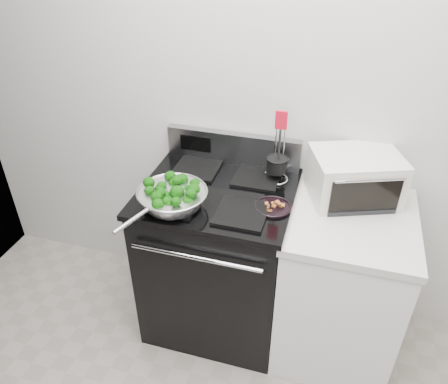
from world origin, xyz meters
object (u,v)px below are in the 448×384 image
(bacon_plate, at_px, (273,205))
(utensil_holder, at_px, (277,168))
(gas_range, at_px, (218,257))
(skillet, at_px, (172,197))
(toaster_oven, at_px, (354,177))

(bacon_plate, distance_m, utensil_holder, 0.27)
(gas_range, bearing_deg, utensil_holder, 33.70)
(skillet, height_order, utensil_holder, utensil_holder)
(gas_range, xyz_separation_m, utensil_holder, (0.27, 0.18, 0.53))
(bacon_plate, xyz_separation_m, toaster_oven, (0.36, 0.25, 0.07))
(gas_range, relative_size, bacon_plate, 6.32)
(bacon_plate, distance_m, toaster_oven, 0.45)
(utensil_holder, distance_m, toaster_oven, 0.39)
(gas_range, xyz_separation_m, bacon_plate, (0.30, -0.08, 0.48))
(utensil_holder, height_order, toaster_oven, utensil_holder)
(gas_range, relative_size, utensil_holder, 2.83)
(gas_range, relative_size, skillet, 2.13)
(skillet, relative_size, bacon_plate, 2.97)
(skillet, bearing_deg, toaster_oven, 43.01)
(skillet, relative_size, toaster_oven, 1.05)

